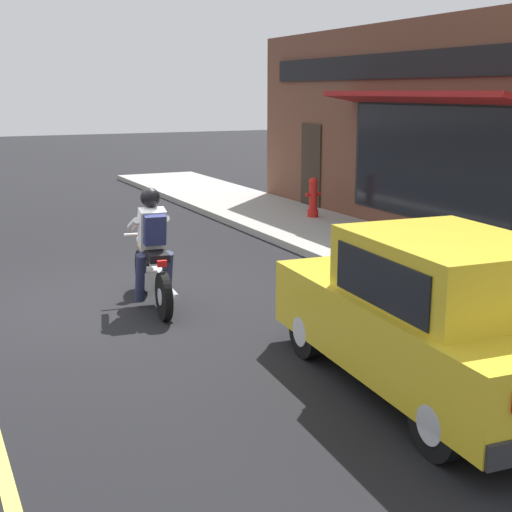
# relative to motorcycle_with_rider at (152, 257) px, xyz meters

# --- Properties ---
(ground_plane) EXTENTS (80.00, 80.00, 0.00)m
(ground_plane) POSITION_rel_motorcycle_with_rider_xyz_m (-0.59, 0.28, -0.68)
(ground_plane) COLOR black
(sidewalk_curb) EXTENTS (2.60, 22.00, 0.14)m
(sidewalk_curb) POSITION_rel_motorcycle_with_rider_xyz_m (4.60, 3.28, -0.61)
(sidewalk_curb) COLOR #9E9B93
(sidewalk_curb) RESTS_ON ground
(storefront_building) EXTENTS (1.25, 10.73, 4.20)m
(storefront_building) POSITION_rel_motorcycle_with_rider_xyz_m (6.13, 2.94, 1.43)
(storefront_building) COLOR brown
(storefront_building) RESTS_ON ground
(motorcycle_with_rider) EXTENTS (0.60, 2.02, 1.62)m
(motorcycle_with_rider) POSITION_rel_motorcycle_with_rider_xyz_m (0.00, 0.00, 0.00)
(motorcycle_with_rider) COLOR black
(motorcycle_with_rider) RESTS_ON ground
(car_hatchback) EXTENTS (1.90, 3.89, 1.57)m
(car_hatchback) POSITION_rel_motorcycle_with_rider_xyz_m (1.56, -3.91, 0.09)
(car_hatchback) COLOR black
(car_hatchback) RESTS_ON ground
(traffic_cone) EXTENTS (0.36, 0.36, 0.60)m
(traffic_cone) POSITION_rel_motorcycle_with_rider_xyz_m (4.31, -1.84, -0.25)
(traffic_cone) COLOR black
(traffic_cone) RESTS_ON sidewalk_curb
(fire_hydrant) EXTENTS (0.36, 0.24, 0.88)m
(fire_hydrant) POSITION_rel_motorcycle_with_rider_xyz_m (5.11, 4.49, -0.11)
(fire_hydrant) COLOR red
(fire_hydrant) RESTS_ON sidewalk_curb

